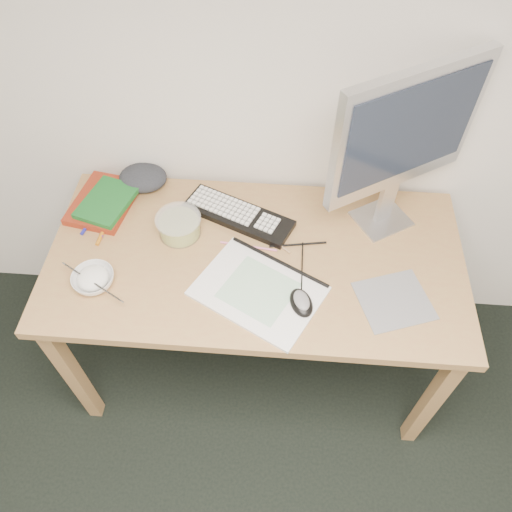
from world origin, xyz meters
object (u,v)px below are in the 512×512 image
(desk, at_px, (256,271))
(rice_bowl, at_px, (94,280))
(sketchpad, at_px, (258,291))
(keyboard, at_px, (238,215))
(monitor, at_px, (406,135))

(desk, distance_m, rice_bowl, 0.54)
(desk, bearing_deg, sketchpad, -82.08)
(sketchpad, relative_size, rice_bowl, 2.82)
(keyboard, relative_size, rice_bowl, 2.94)
(desk, relative_size, rice_bowl, 10.36)
(sketchpad, height_order, keyboard, keyboard)
(keyboard, bearing_deg, monitor, 27.06)
(sketchpad, xyz_separation_m, keyboard, (-0.09, 0.31, 0.01))
(keyboard, distance_m, rice_bowl, 0.54)
(sketchpad, bearing_deg, keyboard, 135.25)
(desk, distance_m, sketchpad, 0.17)
(desk, relative_size, sketchpad, 3.67)
(desk, height_order, rice_bowl, rice_bowl)
(rice_bowl, bearing_deg, desk, 16.57)
(keyboard, relative_size, monitor, 0.66)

